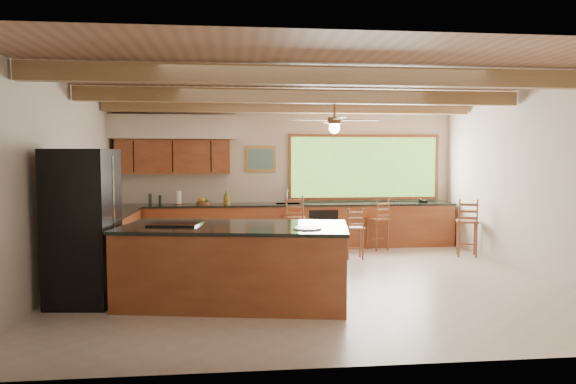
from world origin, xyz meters
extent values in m
plane|color=beige|center=(0.00, 0.00, 0.00)|extent=(7.20, 7.20, 0.00)
cube|color=beige|center=(0.00, 3.25, 1.50)|extent=(7.20, 0.04, 3.00)
cube|color=beige|center=(0.00, -3.25, 1.50)|extent=(7.20, 0.04, 3.00)
cube|color=beige|center=(-3.60, 0.00, 1.50)|extent=(0.04, 6.50, 3.00)
cube|color=beige|center=(3.60, 0.00, 1.50)|extent=(0.04, 6.50, 3.00)
cube|color=#916448|center=(0.00, 0.00, 3.00)|extent=(7.20, 6.50, 0.04)
cube|color=olive|center=(0.00, -1.60, 2.86)|extent=(7.10, 0.15, 0.22)
cube|color=olive|center=(0.00, 0.50, 2.86)|extent=(7.10, 0.15, 0.22)
cube|color=olive|center=(0.00, 2.30, 2.86)|extent=(7.10, 0.15, 0.22)
cube|color=brown|center=(-2.35, 3.06, 1.90)|extent=(2.30, 0.35, 0.70)
cube|color=beige|center=(-2.35, 2.99, 2.50)|extent=(2.60, 0.50, 0.48)
cylinder|color=#FFEABF|center=(-3.05, 2.99, 2.27)|extent=(0.10, 0.10, 0.01)
cylinder|color=#FFEABF|center=(-1.65, 2.99, 2.27)|extent=(0.10, 0.10, 0.01)
cube|color=#89C646|center=(1.70, 3.22, 1.67)|extent=(3.20, 0.04, 1.30)
cube|color=#B98138|center=(-0.55, 3.22, 1.85)|extent=(0.64, 0.03, 0.54)
cube|color=#3B6B4D|center=(-0.55, 3.20, 1.85)|extent=(0.54, 0.01, 0.44)
cube|color=brown|center=(0.00, 2.91, 0.44)|extent=(7.00, 0.65, 0.88)
cube|color=black|center=(0.00, 2.91, 0.90)|extent=(7.04, 0.69, 0.04)
cube|color=brown|center=(-3.26, 1.35, 0.44)|extent=(0.65, 2.35, 0.88)
cube|color=black|center=(-3.26, 1.35, 0.90)|extent=(0.69, 2.39, 0.04)
cube|color=black|center=(0.70, 2.58, 0.42)|extent=(0.60, 0.02, 0.78)
cube|color=silver|center=(0.00, 2.91, 0.91)|extent=(0.50, 0.38, 0.03)
cylinder|color=silver|center=(0.00, 3.11, 1.07)|extent=(0.03, 0.03, 0.30)
cylinder|color=silver|center=(0.00, 3.01, 1.20)|extent=(0.03, 0.20, 0.03)
cylinder|color=white|center=(-2.25, 2.99, 1.06)|extent=(0.11, 0.11, 0.28)
cylinder|color=#1A3A17|center=(-2.84, 3.07, 1.03)|extent=(0.06, 0.06, 0.22)
cylinder|color=#1A3A17|center=(-2.64, 3.08, 1.01)|extent=(0.05, 0.05, 0.19)
cube|color=black|center=(2.89, 2.82, 0.96)|extent=(0.21, 0.19, 0.08)
cube|color=brown|center=(-1.12, -1.04, 0.48)|extent=(3.05, 1.80, 0.97)
cube|color=black|center=(-1.12, -1.04, 0.99)|extent=(3.10, 1.85, 0.04)
cube|color=black|center=(-1.88, -0.91, 1.02)|extent=(0.72, 0.61, 0.02)
cylinder|color=white|center=(-0.22, -1.47, 1.02)|extent=(0.35, 0.35, 0.02)
cube|color=black|center=(-3.05, -0.94, 1.00)|extent=(0.85, 0.83, 2.00)
cube|color=silver|center=(-2.66, -0.94, 1.00)|extent=(0.03, 0.06, 1.84)
cube|color=brown|center=(0.10, 2.45, 0.69)|extent=(0.48, 0.48, 0.04)
cylinder|color=brown|center=(-0.06, 2.29, 0.33)|extent=(0.04, 0.04, 0.67)
cylinder|color=brown|center=(0.26, 2.29, 0.33)|extent=(0.04, 0.04, 0.67)
cylinder|color=brown|center=(-0.06, 2.61, 0.33)|extent=(0.04, 0.04, 0.67)
cylinder|color=brown|center=(0.26, 2.61, 0.33)|extent=(0.04, 0.04, 0.67)
cube|color=brown|center=(1.79, 2.45, 0.63)|extent=(0.49, 0.49, 0.04)
cylinder|color=brown|center=(1.65, 2.30, 0.31)|extent=(0.04, 0.04, 0.61)
cylinder|color=brown|center=(1.94, 2.30, 0.31)|extent=(0.04, 0.04, 0.61)
cylinder|color=brown|center=(1.65, 2.60, 0.31)|extent=(0.04, 0.04, 0.61)
cylinder|color=brown|center=(1.94, 2.60, 0.31)|extent=(0.04, 0.04, 0.61)
cube|color=brown|center=(1.11, 1.60, 0.58)|extent=(0.36, 0.36, 0.04)
cylinder|color=brown|center=(0.97, 1.46, 0.28)|extent=(0.03, 0.03, 0.56)
cylinder|color=brown|center=(1.24, 1.46, 0.28)|extent=(0.03, 0.03, 0.56)
cylinder|color=brown|center=(0.97, 1.74, 0.28)|extent=(0.03, 0.03, 0.56)
cylinder|color=brown|center=(1.24, 1.74, 0.28)|extent=(0.03, 0.03, 0.56)
cube|color=brown|center=(3.30, 1.60, 0.67)|extent=(0.51, 0.51, 0.04)
cylinder|color=brown|center=(3.14, 1.44, 0.32)|extent=(0.04, 0.04, 0.65)
cylinder|color=brown|center=(3.46, 1.44, 0.32)|extent=(0.04, 0.04, 0.65)
cylinder|color=brown|center=(3.14, 1.76, 0.32)|extent=(0.04, 0.04, 0.65)
cylinder|color=brown|center=(3.46, 1.76, 0.32)|extent=(0.04, 0.04, 0.65)
camera|label=1|loc=(-1.12, -7.69, 1.91)|focal=32.00mm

